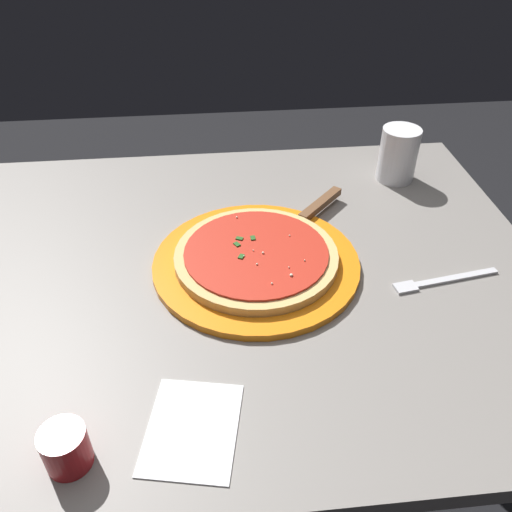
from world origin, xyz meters
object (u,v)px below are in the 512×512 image
at_px(cup_small_sauce, 66,448).
at_px(fork, 440,281).
at_px(pizza_server, 309,214).
at_px(napkin_folded_right, 192,428).
at_px(cup_tall_drink, 398,154).
at_px(serving_plate, 256,262).
at_px(pizza, 256,255).

xyz_separation_m(cup_small_sauce, fork, (-0.55, -0.27, -0.02)).
bearing_deg(fork, pizza_server, -46.89).
height_order(napkin_folded_right, fork, fork).
xyz_separation_m(napkin_folded_right, fork, (-0.41, -0.24, 0.00)).
height_order(cup_tall_drink, napkin_folded_right, cup_tall_drink).
bearing_deg(fork, serving_plate, -14.15).
xyz_separation_m(pizza_server, cup_small_sauce, (0.37, 0.46, 0.01)).
bearing_deg(pizza_server, napkin_folded_right, 62.61).
height_order(serving_plate, cup_small_sauce, cup_small_sauce).
xyz_separation_m(pizza, fork, (-0.30, 0.08, -0.02)).
height_order(serving_plate, cup_tall_drink, cup_tall_drink).
bearing_deg(cup_tall_drink, serving_plate, 39.25).
relative_size(cup_tall_drink, fork, 0.61).
relative_size(pizza_server, napkin_folded_right, 1.35).
bearing_deg(cup_small_sauce, napkin_folded_right, -168.28).
relative_size(serving_plate, fork, 1.89).
bearing_deg(pizza, cup_tall_drink, -140.75).
distance_m(serving_plate, cup_tall_drink, 0.43).
bearing_deg(cup_small_sauce, serving_plate, -126.52).
bearing_deg(serving_plate, cup_small_sauce, 53.48).
height_order(pizza_server, cup_tall_drink, cup_tall_drink).
bearing_deg(pizza, pizza_server, -133.08).
distance_m(pizza, napkin_folded_right, 0.33).
distance_m(pizza_server, cup_tall_drink, 0.26).
distance_m(pizza, pizza_server, 0.17).
relative_size(pizza_server, cup_tall_drink, 1.68).
bearing_deg(serving_plate, cup_tall_drink, -140.75).
height_order(cup_tall_drink, cup_small_sauce, cup_tall_drink).
height_order(pizza, pizza_server, pizza).
height_order(serving_plate, fork, serving_plate).
xyz_separation_m(serving_plate, fork, (-0.30, 0.08, -0.00)).
relative_size(serving_plate, pizza, 1.27).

